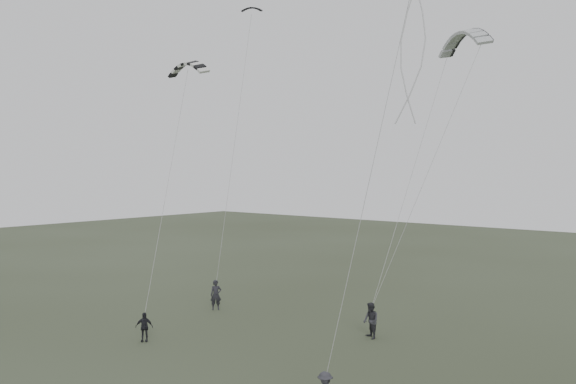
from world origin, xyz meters
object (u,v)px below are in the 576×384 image
Objects in this scene: flyer_left at (216,295)px; flyer_center at (144,327)px; flyer_right at (371,321)px; kite_dark_small at (252,8)px; kite_pale_large at (464,32)px; kite_striped at (188,63)px.

flyer_center is (1.96, -6.86, -0.19)m from flyer_left.
kite_dark_small reaches higher than flyer_right.
kite_dark_small is at bearing -138.08° from kite_pale_large.
flyer_right is 11.57m from flyer_center.
kite_dark_small is (-11.08, 3.01, 18.67)m from flyer_right.
flyer_right is 17.19m from kite_striped.
kite_striped reaches higher than flyer_left.
flyer_center is 0.55× the size of kite_striped.
flyer_left is 10.64m from flyer_right.
flyer_right is 21.92m from kite_dark_small.
flyer_left is 21.14m from kite_pale_large.
flyer_center is 0.39× the size of kite_pale_large.
kite_dark_small is at bearing 48.38° from flyer_left.
kite_dark_small is (-2.44, 10.70, 18.85)m from flyer_center.
flyer_right is at bearing -85.02° from kite_pale_large.
kite_pale_large is (11.39, 12.77, 15.48)m from flyer_center.
kite_dark_small is at bearing 99.77° from kite_striped.
flyer_right is 0.68× the size of kite_striped.
kite_pale_large reaches higher than flyer_center.
kite_dark_small is at bearing 60.36° from flyer_center.
kite_striped is at bearing -108.16° from kite_dark_small.
kite_striped reaches higher than flyer_center.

